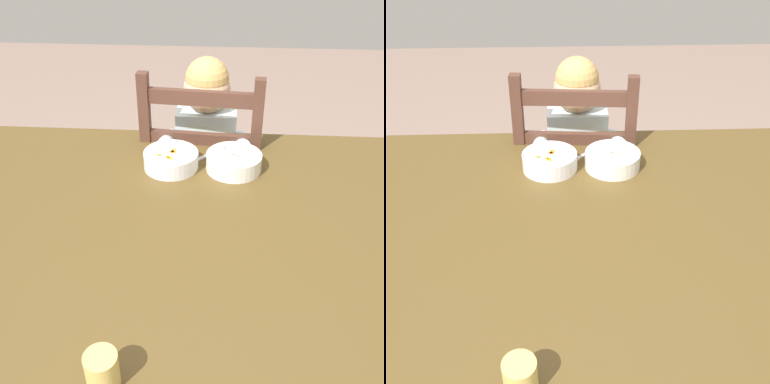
# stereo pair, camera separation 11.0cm
# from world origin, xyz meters

# --- Properties ---
(dining_table) EXTENTS (1.53, 1.10, 0.73)m
(dining_table) POSITION_xyz_m (0.00, 0.00, 0.65)
(dining_table) COLOR brown
(dining_table) RESTS_ON ground
(dining_chair) EXTENTS (0.45, 0.45, 0.97)m
(dining_chair) POSITION_xyz_m (0.03, 0.60, 0.47)
(dining_chair) COLOR #4F3025
(dining_chair) RESTS_ON ground
(child_figure) EXTENTS (0.32, 0.31, 0.98)m
(child_figure) POSITION_xyz_m (0.04, 0.59, 0.65)
(child_figure) COLOR silver
(child_figure) RESTS_ON ground
(bowl_of_peas) EXTENTS (0.17, 0.17, 0.06)m
(bowl_of_peas) POSITION_xyz_m (0.14, 0.30, 0.76)
(bowl_of_peas) COLOR white
(bowl_of_peas) RESTS_ON dining_table
(bowl_of_carrots) EXTENTS (0.17, 0.17, 0.05)m
(bowl_of_carrots) POSITION_xyz_m (-0.06, 0.30, 0.76)
(bowl_of_carrots) COLOR white
(bowl_of_carrots) RESTS_ON dining_table
(spoon) EXTENTS (0.11, 0.11, 0.01)m
(spoon) POSITION_xyz_m (-0.01, 0.32, 0.73)
(spoon) COLOR silver
(spoon) RESTS_ON dining_table
(drinking_cup) EXTENTS (0.06, 0.06, 0.08)m
(drinking_cup) POSITION_xyz_m (-0.10, -0.46, 0.77)
(drinking_cup) COLOR #DCBF61
(drinking_cup) RESTS_ON dining_table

